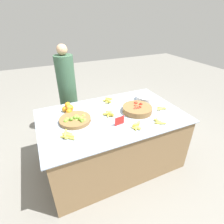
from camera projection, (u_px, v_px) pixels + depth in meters
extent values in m
plane|color=gray|center=(112.00, 159.00, 2.67)|extent=(12.00, 12.00, 0.00)
cube|color=olive|center=(112.00, 139.00, 2.48)|extent=(1.79, 1.12, 0.77)
cube|color=#99A8BC|center=(112.00, 116.00, 2.28)|extent=(1.86, 1.17, 0.01)
cylinder|color=olive|center=(75.00, 120.00, 2.14)|extent=(0.39, 0.39, 0.05)
sphere|color=#7AB238|center=(66.00, 123.00, 2.07)|extent=(0.04, 0.04, 0.04)
sphere|color=#7AB238|center=(80.00, 121.00, 2.11)|extent=(0.04, 0.04, 0.04)
sphere|color=#7AB238|center=(66.00, 121.00, 2.07)|extent=(0.05, 0.05, 0.05)
sphere|color=#6BA333|center=(77.00, 117.00, 2.16)|extent=(0.05, 0.05, 0.05)
sphere|color=#6BA333|center=(74.00, 118.00, 2.14)|extent=(0.05, 0.05, 0.05)
sphere|color=#7AB238|center=(75.00, 117.00, 2.13)|extent=(0.05, 0.05, 0.05)
sphere|color=#7AB238|center=(67.00, 120.00, 2.10)|extent=(0.05, 0.05, 0.05)
sphere|color=#6BA333|center=(71.00, 119.00, 2.08)|extent=(0.05, 0.05, 0.05)
sphere|color=#6BA333|center=(78.00, 117.00, 2.15)|extent=(0.05, 0.05, 0.05)
sphere|color=#89BC42|center=(84.00, 116.00, 2.19)|extent=(0.04, 0.04, 0.04)
sphere|color=#89BC42|center=(78.00, 117.00, 2.12)|extent=(0.04, 0.04, 0.04)
sphere|color=#6BA333|center=(76.00, 117.00, 2.14)|extent=(0.05, 0.05, 0.05)
sphere|color=#7AB238|center=(81.00, 119.00, 2.09)|extent=(0.06, 0.06, 0.06)
sphere|color=#89BC42|center=(77.00, 121.00, 2.11)|extent=(0.04, 0.04, 0.04)
sphere|color=#6BA333|center=(82.00, 121.00, 2.06)|extent=(0.04, 0.04, 0.04)
sphere|color=#89BC42|center=(84.00, 120.00, 2.11)|extent=(0.05, 0.05, 0.05)
cylinder|color=olive|center=(137.00, 109.00, 2.35)|extent=(0.40, 0.40, 0.07)
sphere|color=red|center=(141.00, 114.00, 2.25)|extent=(0.04, 0.04, 0.04)
sphere|color=red|center=(138.00, 107.00, 2.35)|extent=(0.04, 0.04, 0.04)
sphere|color=red|center=(136.00, 103.00, 2.42)|extent=(0.05, 0.05, 0.05)
sphere|color=red|center=(135.00, 109.00, 2.29)|extent=(0.05, 0.05, 0.05)
sphere|color=red|center=(138.00, 110.00, 2.31)|extent=(0.04, 0.04, 0.04)
sphere|color=red|center=(135.00, 106.00, 2.35)|extent=(0.04, 0.04, 0.04)
sphere|color=red|center=(136.00, 108.00, 2.29)|extent=(0.05, 0.05, 0.05)
sphere|color=red|center=(140.00, 107.00, 2.31)|extent=(0.04, 0.04, 0.04)
sphere|color=red|center=(141.00, 104.00, 2.39)|extent=(0.04, 0.04, 0.04)
sphere|color=red|center=(138.00, 108.00, 2.30)|extent=(0.04, 0.04, 0.04)
sphere|color=red|center=(139.00, 106.00, 2.39)|extent=(0.05, 0.05, 0.05)
sphere|color=red|center=(145.00, 112.00, 2.30)|extent=(0.05, 0.05, 0.05)
sphere|color=orange|center=(69.00, 112.00, 2.28)|extent=(0.08, 0.08, 0.08)
sphere|color=orange|center=(71.00, 108.00, 2.37)|extent=(0.08, 0.08, 0.08)
sphere|color=orange|center=(65.00, 109.00, 2.35)|extent=(0.08, 0.08, 0.08)
sphere|color=orange|center=(68.00, 105.00, 2.33)|extent=(0.08, 0.08, 0.08)
sphere|color=orange|center=(69.00, 108.00, 2.29)|extent=(0.07, 0.07, 0.07)
cylinder|color=silver|center=(146.00, 98.00, 2.64)|extent=(0.29, 0.29, 0.08)
cube|color=red|center=(120.00, 121.00, 2.06)|extent=(0.13, 0.02, 0.11)
ellipsoid|color=#EFDB4C|center=(67.00, 135.00, 1.89)|extent=(0.15, 0.03, 0.03)
ellipsoid|color=#EFDB4C|center=(70.00, 137.00, 1.86)|extent=(0.11, 0.03, 0.03)
ellipsoid|color=#EFDB4C|center=(68.00, 136.00, 1.86)|extent=(0.12, 0.05, 0.03)
ellipsoid|color=#EFDB4C|center=(70.00, 138.00, 1.85)|extent=(0.11, 0.12, 0.03)
ellipsoid|color=#EFDB4C|center=(69.00, 134.00, 1.90)|extent=(0.09, 0.11, 0.03)
ellipsoid|color=#EFDB4C|center=(68.00, 135.00, 1.85)|extent=(0.13, 0.13, 0.03)
ellipsoid|color=#EFDB4C|center=(65.00, 133.00, 1.88)|extent=(0.07, 0.15, 0.03)
ellipsoid|color=#EFDB4C|center=(108.00, 114.00, 2.27)|extent=(0.16, 0.11, 0.04)
ellipsoid|color=#EFDB4C|center=(111.00, 114.00, 2.27)|extent=(0.06, 0.13, 0.03)
ellipsoid|color=#EFDB4C|center=(109.00, 114.00, 2.27)|extent=(0.07, 0.12, 0.03)
ellipsoid|color=#EFDB4C|center=(109.00, 114.00, 2.28)|extent=(0.06, 0.12, 0.03)
ellipsoid|color=#EFDB4C|center=(109.00, 114.00, 2.28)|extent=(0.12, 0.14, 0.03)
ellipsoid|color=#EFDB4C|center=(110.00, 113.00, 2.25)|extent=(0.09, 0.14, 0.03)
ellipsoid|color=#EFDB4C|center=(109.00, 112.00, 2.26)|extent=(0.12, 0.06, 0.03)
ellipsoid|color=#EFDB4C|center=(162.00, 108.00, 2.42)|extent=(0.10, 0.12, 0.03)
ellipsoid|color=#EFDB4C|center=(161.00, 109.00, 2.40)|extent=(0.15, 0.04, 0.04)
ellipsoid|color=#EFDB4C|center=(162.00, 108.00, 2.42)|extent=(0.12, 0.10, 0.03)
ellipsoid|color=#EFDB4C|center=(161.00, 109.00, 2.40)|extent=(0.12, 0.06, 0.04)
ellipsoid|color=#EFDB4C|center=(136.00, 127.00, 2.03)|extent=(0.10, 0.15, 0.03)
ellipsoid|color=#EFDB4C|center=(137.00, 126.00, 2.03)|extent=(0.12, 0.07, 0.03)
ellipsoid|color=#EFDB4C|center=(137.00, 127.00, 2.02)|extent=(0.06, 0.11, 0.03)
ellipsoid|color=#EFDB4C|center=(136.00, 127.00, 2.01)|extent=(0.08, 0.13, 0.03)
ellipsoid|color=#EFDB4C|center=(137.00, 128.00, 2.01)|extent=(0.12, 0.08, 0.03)
ellipsoid|color=#EFDB4C|center=(136.00, 124.00, 2.02)|extent=(0.12, 0.04, 0.03)
ellipsoid|color=#EFDB4C|center=(138.00, 123.00, 2.04)|extent=(0.12, 0.09, 0.03)
ellipsoid|color=#EFDB4C|center=(108.00, 102.00, 2.59)|extent=(0.12, 0.08, 0.03)
ellipsoid|color=#EFDB4C|center=(108.00, 102.00, 2.60)|extent=(0.09, 0.11, 0.03)
ellipsoid|color=#EFDB4C|center=(107.00, 101.00, 2.60)|extent=(0.06, 0.12, 0.04)
ellipsoid|color=#EFDB4C|center=(106.00, 100.00, 2.63)|extent=(0.13, 0.08, 0.03)
ellipsoid|color=#EFDB4C|center=(109.00, 98.00, 2.62)|extent=(0.12, 0.12, 0.04)
ellipsoid|color=#EFDB4C|center=(108.00, 100.00, 2.57)|extent=(0.06, 0.13, 0.03)
ellipsoid|color=#EFDB4C|center=(158.00, 121.00, 2.13)|extent=(0.05, 0.14, 0.03)
ellipsoid|color=#EFDB4C|center=(158.00, 121.00, 2.13)|extent=(0.08, 0.11, 0.03)
ellipsoid|color=#EFDB4C|center=(160.00, 123.00, 2.09)|extent=(0.15, 0.10, 0.03)
ellipsoid|color=#EFDB4C|center=(157.00, 121.00, 2.14)|extent=(0.07, 0.11, 0.03)
cylinder|color=#385B42|center=(68.00, 97.00, 2.96)|extent=(0.29, 0.29, 1.40)
sphere|color=tan|center=(62.00, 50.00, 2.57)|extent=(0.16, 0.16, 0.16)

